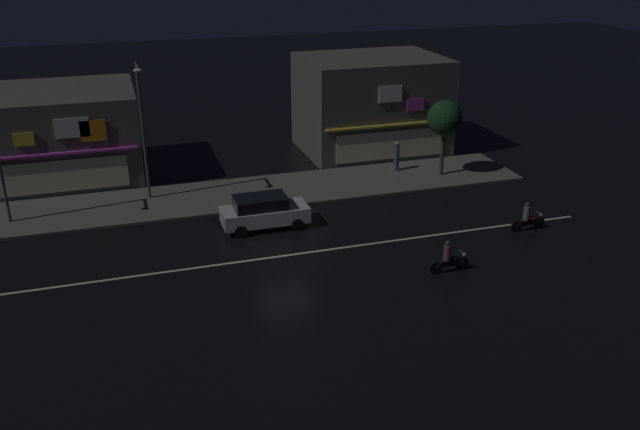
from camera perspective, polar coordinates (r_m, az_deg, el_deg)
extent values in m
plane|color=black|center=(30.89, -3.04, -3.48)|extent=(140.00, 140.00, 0.00)
cube|color=beige|center=(30.89, -3.04, -3.47)|extent=(30.89, 0.16, 0.01)
cube|color=#5B5954|center=(38.20, -6.15, 1.83)|extent=(32.51, 5.07, 0.14)
cube|color=#56514C|center=(43.08, -20.99, 6.45)|extent=(8.66, 7.78, 5.26)
cube|color=#D83FD8|center=(39.24, -21.19, 4.87)|extent=(8.22, 0.24, 0.12)
cube|color=white|center=(38.88, -20.28, 6.93)|extent=(1.81, 0.08, 1.06)
cube|color=yellow|center=(39.21, -23.80, 5.88)|extent=(1.02, 0.08, 0.71)
cube|color=orange|center=(38.90, -18.68, 6.78)|extent=(1.37, 0.08, 1.16)
cube|color=beige|center=(39.68, -20.93, 3.11)|extent=(6.93, 0.06, 1.80)
cube|color=#56514C|center=(45.56, 4.32, 9.36)|extent=(9.10, 7.00, 6.23)
cube|color=yellow|center=(42.45, 6.11, 7.58)|extent=(8.64, 0.24, 0.12)
cube|color=#D83FD8|center=(42.85, 8.08, 9.26)|extent=(1.14, 0.08, 0.77)
cube|color=white|center=(41.98, 5.99, 10.16)|extent=(1.52, 0.08, 0.99)
cube|color=beige|center=(42.86, 6.00, 5.92)|extent=(7.28, 0.06, 1.80)
cylinder|color=#47494C|center=(37.23, -14.76, 6.78)|extent=(0.16, 0.16, 7.43)
cube|color=#47494C|center=(35.76, -15.27, 12.06)|extent=(0.10, 1.40, 0.10)
ellipsoid|color=#F9E099|center=(35.08, -15.18, 11.74)|extent=(0.44, 0.32, 0.20)
cylinder|color=#334766|center=(41.58, 6.50, 4.85)|extent=(0.32, 0.32, 1.61)
sphere|color=tan|center=(41.31, 6.56, 6.05)|extent=(0.22, 0.22, 0.22)
cylinder|color=#473323|center=(41.09, 10.31, 5.18)|extent=(0.24, 0.24, 2.67)
sphere|color=#143819|center=(40.50, 10.53, 8.10)|extent=(2.08, 2.08, 2.08)
cube|color=silver|center=(33.65, -4.69, 0.05)|extent=(4.30, 1.78, 0.76)
cube|color=black|center=(33.35, -5.09, 1.09)|extent=(2.58, 1.57, 0.60)
cube|color=#F9F2CC|center=(34.63, -1.52, 0.98)|extent=(0.08, 0.20, 0.12)
cube|color=#F9F2CC|center=(33.55, -0.95, 0.25)|extent=(0.08, 0.20, 0.12)
cylinder|color=black|center=(34.90, -2.73, 0.29)|extent=(0.62, 0.20, 0.62)
cylinder|color=black|center=(33.31, -1.95, -0.83)|extent=(0.62, 0.20, 0.62)
cylinder|color=black|center=(34.35, -7.31, -0.26)|extent=(0.62, 0.20, 0.62)
cylinder|color=black|center=(32.74, -6.73, -1.43)|extent=(0.62, 0.20, 0.62)
cylinder|color=black|center=(30.13, 11.99, -4.06)|extent=(0.60, 0.08, 0.60)
cylinder|color=black|center=(29.56, 9.78, -4.43)|extent=(0.60, 0.10, 0.60)
cube|color=black|center=(29.79, 10.91, -4.07)|extent=(1.30, 0.14, 0.20)
ellipsoid|color=black|center=(29.79, 11.28, -3.64)|extent=(0.44, 0.26, 0.24)
cube|color=black|center=(29.64, 10.59, -3.87)|extent=(0.56, 0.22, 0.10)
cylinder|color=slate|center=(29.87, 11.99, -3.13)|extent=(0.03, 0.60, 0.03)
sphere|color=white|center=(29.95, 12.13, -3.28)|extent=(0.14, 0.14, 0.14)
cylinder|color=brown|center=(29.49, 10.73, -3.16)|extent=(0.32, 0.32, 0.70)
sphere|color=#333338|center=(29.29, 10.79, -2.35)|extent=(0.22, 0.22, 0.22)
cylinder|color=black|center=(35.24, 18.07, -0.66)|extent=(0.60, 0.08, 0.60)
cylinder|color=black|center=(34.53, 16.30, -0.93)|extent=(0.60, 0.10, 0.60)
cube|color=black|center=(34.84, 17.21, -0.65)|extent=(1.30, 0.14, 0.20)
ellipsoid|color=red|center=(34.87, 17.53, -0.27)|extent=(0.44, 0.26, 0.24)
cube|color=black|center=(34.68, 16.97, -0.46)|extent=(0.56, 0.22, 0.10)
cylinder|color=slate|center=(35.01, 18.11, 0.15)|extent=(0.03, 0.60, 0.03)
sphere|color=white|center=(35.09, 18.21, 0.02)|extent=(0.14, 0.14, 0.14)
cylinder|color=#4C664C|center=(34.55, 17.11, 0.16)|extent=(0.32, 0.32, 0.70)
sphere|color=#333338|center=(34.39, 17.20, 0.87)|extent=(0.22, 0.22, 0.22)
cone|color=orange|center=(35.37, -5.45, 0.46)|extent=(0.36, 0.36, 0.55)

